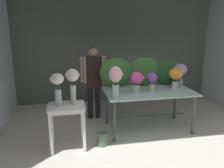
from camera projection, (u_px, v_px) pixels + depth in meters
name	position (u px, v px, depth m)	size (l,w,h in m)	color
ground_plane	(132.00, 125.00, 5.06)	(7.89, 7.89, 0.00)	silver
wall_back	(115.00, 48.00, 6.40)	(5.36, 0.12, 2.85)	slate
display_table_glass	(149.00, 96.00, 4.71)	(1.74, 1.00, 0.81)	silver
side_table_white	(67.00, 113.00, 3.99)	(0.61, 0.48, 0.78)	white
florist	(94.00, 76.00, 5.19)	(0.58, 0.24, 1.59)	#232328
foliage_backdrop	(141.00, 72.00, 4.95)	(1.77, 0.23, 0.61)	#387033
vase_fuchsia_lilies	(137.00, 80.00, 4.47)	(0.28, 0.24, 0.41)	silver
vase_blush_peonies	(116.00, 79.00, 4.17)	(0.25, 0.23, 0.57)	silver
vase_sunset_roses	(176.00, 76.00, 4.73)	(0.29, 0.27, 0.43)	silver
vase_lilac_stock	(180.00, 72.00, 4.95)	(0.29, 0.28, 0.47)	silver
vase_violet_freesia	(152.00, 80.00, 4.54)	(0.19, 0.18, 0.38)	silver
vase_white_roses_tall	(58.00, 86.00, 3.85)	(0.23, 0.21, 0.55)	silver
vase_cream_lisianthus_tall	(73.00, 81.00, 3.93)	(0.24, 0.21, 0.60)	silver
watering_can	(102.00, 139.00, 4.20)	(0.35, 0.18, 0.34)	#4C704C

